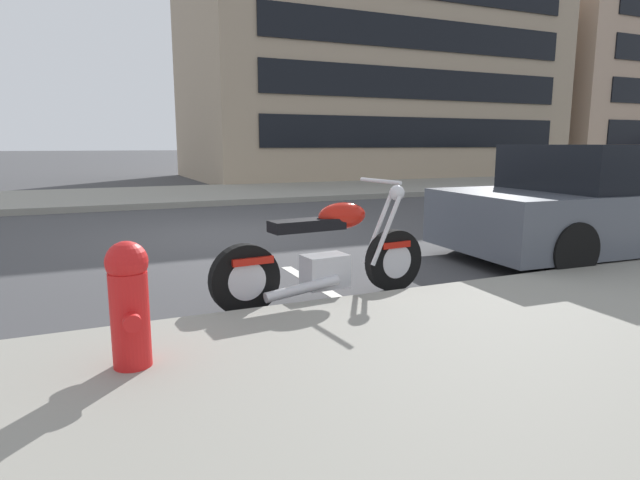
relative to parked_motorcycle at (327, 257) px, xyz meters
name	(u,v)px	position (x,y,z in m)	size (l,w,h in m)	color
ground_plane	(233,236)	(0.13, 3.86, -0.42)	(260.00, 260.00, 0.00)	#3D3D3F
sidewalk_far_curb	(512,183)	(12.13, 10.47, -0.35)	(120.00, 5.00, 0.14)	gray
parking_stall_stripe	(325,290)	(0.13, 0.35, -0.42)	(0.12, 2.20, 0.01)	silver
parked_motorcycle	(327,257)	(0.00, 0.00, 0.00)	(2.15, 0.62, 1.10)	black
parked_car_near_corner	(605,203)	(4.18, 0.49, 0.25)	(4.34, 2.07, 1.42)	#4C515B
fire_hydrant	(129,301)	(-1.78, -1.15, 0.11)	(0.24, 0.36, 0.74)	red
townhouse_behind_pole	(366,80)	(9.79, 17.21, 3.81)	(15.18, 8.97, 8.46)	tan
townhouse_corner_block	(621,89)	(26.04, 17.15, 4.06)	(15.04, 8.85, 8.96)	tan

